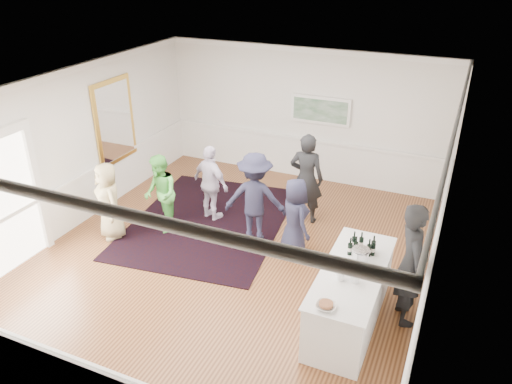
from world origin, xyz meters
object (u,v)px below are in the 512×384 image
at_px(guest_dark_a, 255,198).
at_px(guest_dark_b, 306,179).
at_px(bartender, 411,264).
at_px(ice_bucket, 360,256).
at_px(guest_lilac, 211,183).
at_px(serving_table, 350,296).
at_px(nut_bowl, 326,305).
at_px(guest_tan, 109,201).
at_px(guest_navy, 295,218).
at_px(guest_green, 161,194).

distance_m(guest_dark_a, guest_dark_b, 1.32).
height_order(bartender, ice_bucket, bartender).
bearing_deg(bartender, guest_lilac, 47.03).
relative_size(serving_table, guest_dark_a, 1.28).
relative_size(ice_bucket, nut_bowl, 0.94).
bearing_deg(guest_tan, guest_navy, 45.81).
xyz_separation_m(bartender, guest_tan, (-5.72, 0.16, -0.21)).
bearing_deg(guest_green, guest_dark_b, 75.70).
bearing_deg(guest_navy, guest_dark_a, 30.85).
distance_m(guest_green, nut_bowl, 4.63).
xyz_separation_m(bartender, guest_lilac, (-4.25, 1.61, -0.18)).
xyz_separation_m(guest_dark_b, guest_navy, (0.24, -1.35, -0.19)).
xyz_separation_m(guest_lilac, guest_dark_b, (1.83, 0.72, 0.15)).
relative_size(bartender, guest_lilac, 1.22).
xyz_separation_m(serving_table, guest_tan, (-4.96, 0.59, 0.31)).
bearing_deg(guest_dark_b, bartender, 132.30).
distance_m(guest_tan, guest_lilac, 2.07).
bearing_deg(nut_bowl, guest_green, 151.42).
bearing_deg(ice_bucket, bartender, 16.07).
bearing_deg(guest_lilac, guest_dark_a, 179.56).
bearing_deg(guest_lilac, serving_table, 169.07).
relative_size(guest_tan, guest_dark_a, 0.86).
bearing_deg(serving_table, guest_navy, 135.02).
bearing_deg(guest_dark_a, ice_bucket, 135.10).
relative_size(guest_tan, guest_navy, 1.01).
relative_size(bartender, guest_navy, 1.28).
bearing_deg(nut_bowl, guest_dark_a, 129.92).
height_order(guest_lilac, guest_navy, guest_lilac).
distance_m(guest_dark_a, ice_bucket, 2.72).
bearing_deg(guest_green, ice_bucket, 31.24).
bearing_deg(guest_dark_a, nut_bowl, 115.68).
height_order(serving_table, ice_bucket, ice_bucket).
bearing_deg(guest_green, guest_dark_a, 56.01).
height_order(serving_table, nut_bowl, nut_bowl).
height_order(serving_table, bartender, bartender).
relative_size(guest_green, guest_lilac, 0.98).
distance_m(serving_table, guest_dark_a, 2.84).
relative_size(serving_table, guest_dark_b, 1.22).
height_order(guest_tan, guest_green, guest_green).
bearing_deg(bartender, nut_bowl, 125.52).
bearing_deg(guest_dark_a, guest_green, -2.84).
height_order(serving_table, guest_green, guest_green).
relative_size(guest_lilac, guest_dark_a, 0.89).
xyz_separation_m(guest_lilac, ice_bucket, (3.53, -1.81, 0.25)).
xyz_separation_m(serving_table, guest_green, (-4.19, 1.23, 0.32)).
distance_m(guest_green, guest_dark_a, 1.93).
distance_m(guest_dark_a, nut_bowl, 3.38).
xyz_separation_m(guest_navy, nut_bowl, (1.28, -2.39, 0.21)).
bearing_deg(nut_bowl, guest_lilac, 138.00).
bearing_deg(guest_dark_b, guest_dark_a, 56.89).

